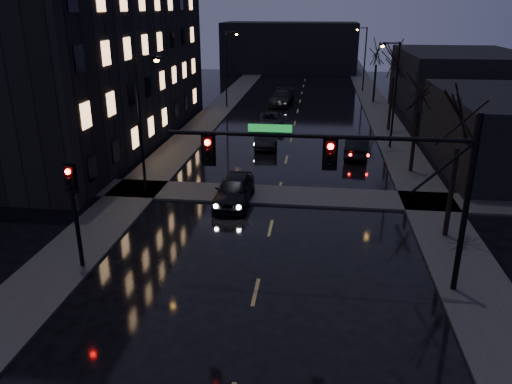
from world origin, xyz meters
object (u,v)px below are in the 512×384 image
(oncoming_car_a, at_px, (234,189))
(lead_car, at_px, (357,146))
(oncoming_car_c, at_px, (272,120))
(oncoming_car_b, at_px, (266,135))
(oncoming_car_d, at_px, (281,98))

(oncoming_car_a, xyz_separation_m, lead_car, (7.45, 10.41, -0.04))
(oncoming_car_a, bearing_deg, oncoming_car_c, 89.85)
(oncoming_car_b, xyz_separation_m, oncoming_car_d, (-0.12, 17.56, -0.01))
(oncoming_car_c, bearing_deg, lead_car, -56.06)
(oncoming_car_c, height_order, oncoming_car_d, oncoming_car_d)
(oncoming_car_c, height_order, lead_car, lead_car)
(oncoming_car_a, distance_m, oncoming_car_c, 19.00)
(oncoming_car_b, height_order, lead_car, oncoming_car_b)
(oncoming_car_b, bearing_deg, oncoming_car_a, -97.63)
(lead_car, bearing_deg, oncoming_car_a, 61.13)
(oncoming_car_a, height_order, oncoming_car_b, oncoming_car_b)
(oncoming_car_a, height_order, oncoming_car_c, oncoming_car_a)
(oncoming_car_d, bearing_deg, oncoming_car_a, -85.49)
(oncoming_car_b, relative_size, lead_car, 1.09)
(oncoming_car_b, distance_m, lead_car, 7.30)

